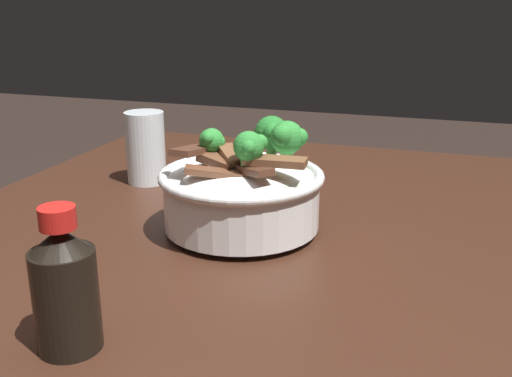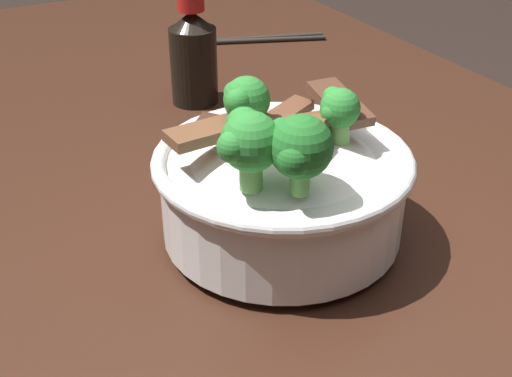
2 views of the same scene
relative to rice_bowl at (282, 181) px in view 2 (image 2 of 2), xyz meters
The scene contains 4 objects.
dining_table 0.25m from the rice_bowl, ahead, with size 1.29×0.77×0.78m.
rice_bowl is the anchor object (origin of this frame).
chopsticks_pair 0.51m from the rice_bowl, 25.89° to the right, with size 0.08×0.20×0.01m.
soy_sauce_bottle 0.30m from the rice_bowl, 10.00° to the right, with size 0.05×0.05×0.13m.
Camera 2 is at (-0.55, 0.26, 1.10)m, focal length 47.27 mm.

